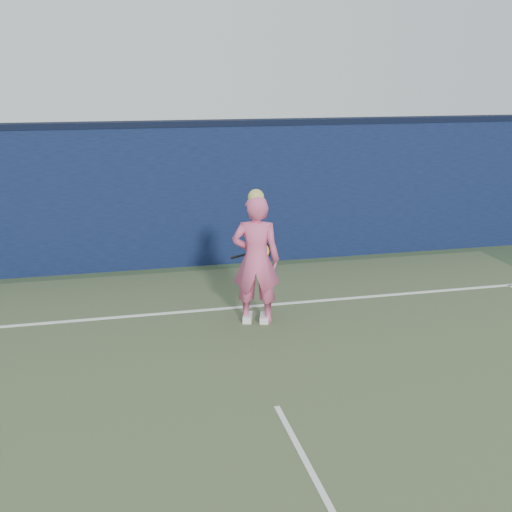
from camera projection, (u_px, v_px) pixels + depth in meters
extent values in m
plane|color=#33472B|center=(305.00, 461.00, 5.84)|extent=(80.00, 80.00, 0.00)
cube|color=black|center=(199.00, 196.00, 11.58)|extent=(24.00, 0.40, 2.50)
cube|color=black|center=(197.00, 123.00, 11.22)|extent=(24.00, 0.42, 0.10)
imported|color=#DE5687|center=(256.00, 260.00, 8.87)|extent=(0.76, 0.61, 1.82)
sphere|color=#C5B858|center=(256.00, 197.00, 8.62)|extent=(0.22, 0.22, 0.22)
cube|color=white|center=(264.00, 318.00, 9.10)|extent=(0.20, 0.30, 0.10)
cube|color=white|center=(248.00, 318.00, 9.11)|extent=(0.20, 0.30, 0.10)
torus|color=black|center=(260.00, 252.00, 9.27)|extent=(0.32, 0.08, 0.32)
torus|color=yellow|center=(260.00, 252.00, 9.27)|extent=(0.27, 0.05, 0.26)
cylinder|color=beige|center=(260.00, 252.00, 9.27)|extent=(0.26, 0.04, 0.26)
cylinder|color=black|center=(244.00, 255.00, 9.33)|extent=(0.29, 0.10, 0.11)
cylinder|color=black|center=(235.00, 257.00, 9.37)|extent=(0.14, 0.07, 0.07)
cube|color=white|center=(225.00, 308.00, 9.58)|extent=(11.00, 0.08, 0.01)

